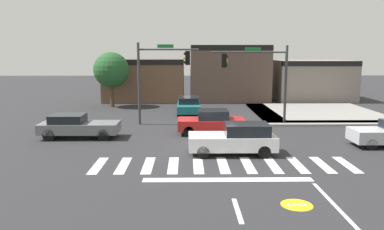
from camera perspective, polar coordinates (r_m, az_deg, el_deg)
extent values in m
plane|color=#2B2B2D|center=(21.86, 3.54, -4.00)|extent=(120.00, 120.00, 0.00)
cube|color=silver|center=(17.90, -13.75, -7.29)|extent=(0.45, 2.58, 0.01)
cube|color=silver|center=(17.68, -10.16, -7.37)|extent=(0.45, 2.58, 0.01)
cube|color=silver|center=(17.54, -6.50, -7.42)|extent=(0.45, 2.58, 0.01)
cube|color=silver|center=(17.46, -2.80, -7.45)|extent=(0.45, 2.58, 0.01)
cube|color=silver|center=(17.46, 0.93, -7.44)|extent=(0.45, 2.58, 0.01)
cube|color=silver|center=(17.52, 4.64, -7.40)|extent=(0.45, 2.58, 0.01)
cube|color=silver|center=(17.66, 8.30, -7.34)|extent=(0.45, 2.58, 0.01)
cube|color=silver|center=(17.87, 11.90, -7.24)|extent=(0.45, 2.58, 0.01)
cube|color=silver|center=(18.15, 15.39, -7.12)|extent=(0.45, 2.58, 0.01)
cube|color=silver|center=(18.49, 18.76, -6.98)|extent=(0.45, 2.58, 0.01)
cube|color=silver|center=(18.90, 22.00, -6.83)|extent=(0.45, 2.58, 0.01)
cube|color=white|center=(15.63, 5.33, -9.52)|extent=(6.80, 0.50, 0.01)
cube|color=white|center=(12.85, 6.78, -13.86)|extent=(0.16, 2.00, 0.01)
cylinder|color=yellow|center=(13.64, 15.26, -12.73)|extent=(1.07, 1.07, 0.01)
cylinder|color=white|center=(13.57, 14.27, -12.78)|extent=(0.17, 0.17, 0.00)
cylinder|color=white|center=(13.70, 16.25, -12.65)|extent=(0.17, 0.17, 0.00)
cube|color=white|center=(13.64, 15.27, -12.72)|extent=(0.48, 0.04, 0.00)
cube|color=gray|center=(28.89, 20.84, -1.15)|extent=(10.00, 1.60, 0.15)
cube|color=gray|center=(32.24, 10.75, 0.36)|extent=(1.60, 10.00, 0.15)
cube|color=gray|center=(33.33, 17.84, 0.36)|extent=(10.00, 10.00, 0.15)
cube|color=brown|center=(40.35, -6.98, 5.20)|extent=(8.04, 5.62, 4.27)
cube|color=black|center=(37.66, -7.47, 7.77)|extent=(8.04, 0.50, 0.50)
cube|color=brown|center=(40.04, 5.51, 6.19)|extent=(7.91, 5.08, 5.67)
cube|color=black|center=(37.65, 5.96, 9.92)|extent=(7.91, 0.50, 0.50)
cube|color=gray|center=(42.34, 17.32, 4.95)|extent=(7.73, 5.92, 4.14)
cube|color=black|center=(39.64, 18.68, 7.24)|extent=(7.73, 0.50, 0.50)
cylinder|color=#383A3D|center=(26.87, -7.87, 4.56)|extent=(0.18, 0.18, 5.66)
cylinder|color=#383A3D|center=(26.60, -3.51, 9.68)|extent=(4.13, 0.12, 0.12)
cube|color=black|center=(26.57, -0.64, 8.45)|extent=(0.32, 0.32, 0.95)
sphere|color=#470A0A|center=(26.57, -1.01, 9.09)|extent=(0.22, 0.22, 0.22)
sphere|color=orange|center=(26.57, -1.01, 8.45)|extent=(0.22, 0.22, 0.22)
sphere|color=#0C3814|center=(26.58, -1.01, 7.82)|extent=(0.22, 0.22, 0.22)
cube|color=#197233|center=(26.61, -3.96, 10.15)|extent=(1.10, 0.03, 0.24)
cylinder|color=#383A3D|center=(27.70, 13.71, 4.34)|extent=(0.18, 0.18, 5.47)
cylinder|color=#383A3D|center=(27.07, 8.45, 9.19)|extent=(5.24, 0.12, 0.12)
cube|color=black|center=(26.86, 4.77, 8.03)|extent=(0.32, 0.32, 0.95)
sphere|color=#470A0A|center=(26.87, 5.14, 8.66)|extent=(0.22, 0.22, 0.22)
sphere|color=orange|center=(26.87, 5.13, 8.03)|extent=(0.22, 0.22, 0.22)
sphere|color=#0C3814|center=(26.88, 5.12, 7.40)|extent=(0.22, 0.22, 0.22)
cube|color=#197233|center=(27.11, 9.02, 9.65)|extent=(1.10, 0.03, 0.24)
cube|color=white|center=(19.26, 5.93, -3.95)|extent=(4.30, 1.85, 0.70)
cube|color=black|center=(19.22, 8.12, -2.09)|extent=(2.14, 1.62, 0.56)
cylinder|color=black|center=(18.44, 1.66, -5.53)|extent=(0.62, 0.22, 0.62)
cylinder|color=black|center=(20.01, 1.47, -4.33)|extent=(0.62, 0.22, 0.62)
cylinder|color=black|center=(18.79, 10.65, -5.41)|extent=(0.62, 0.22, 0.62)
cylinder|color=black|center=(20.33, 9.75, -4.24)|extent=(0.62, 0.22, 0.62)
cylinder|color=black|center=(22.03, 25.03, -3.95)|extent=(0.62, 0.22, 0.62)
cylinder|color=black|center=(23.38, 23.42, -3.11)|extent=(0.62, 0.22, 0.62)
cube|color=slate|center=(23.64, -16.29, -1.80)|extent=(4.57, 1.81, 0.60)
cube|color=black|center=(23.73, -17.95, -0.51)|extent=(1.93, 1.59, 0.48)
cylinder|color=black|center=(24.08, -12.19, -2.07)|extent=(0.71, 0.22, 0.71)
cylinder|color=black|center=(22.56, -12.98, -2.87)|extent=(0.71, 0.22, 0.71)
cylinder|color=black|center=(24.89, -19.23, -2.02)|extent=(0.71, 0.22, 0.71)
cylinder|color=black|center=(23.41, -20.44, -2.78)|extent=(0.71, 0.22, 0.71)
cube|color=red|center=(23.84, 2.86, -1.35)|extent=(4.11, 1.86, 0.65)
cube|color=black|center=(23.74, 3.12, 0.08)|extent=(1.85, 1.64, 0.56)
cylinder|color=black|center=(24.83, 5.96, -1.65)|extent=(0.64, 0.22, 0.64)
cylinder|color=black|center=(23.23, 6.42, -2.42)|extent=(0.64, 0.22, 0.64)
cylinder|color=black|center=(24.66, -0.52, -1.67)|extent=(0.64, 0.22, 0.64)
cylinder|color=black|center=(23.05, -0.50, -2.46)|extent=(0.64, 0.22, 0.64)
cube|color=#196B70|center=(31.57, -0.51, 1.25)|extent=(1.82, 4.62, 0.59)
cube|color=black|center=(31.58, -0.51, 2.25)|extent=(1.60, 2.29, 0.50)
cylinder|color=black|center=(30.07, 1.03, 0.32)|extent=(0.22, 0.61, 0.61)
cylinder|color=black|center=(30.07, -2.02, 0.32)|extent=(0.22, 0.61, 0.61)
cylinder|color=black|center=(33.18, 0.86, 1.18)|extent=(0.22, 0.61, 0.61)
cylinder|color=black|center=(33.17, -1.90, 1.18)|extent=(0.22, 0.61, 0.61)
cylinder|color=#4C3823|center=(36.05, -11.77, 3.39)|extent=(0.36, 0.36, 2.80)
sphere|color=#235628|center=(35.90, -11.88, 6.57)|extent=(3.22, 3.22, 3.22)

